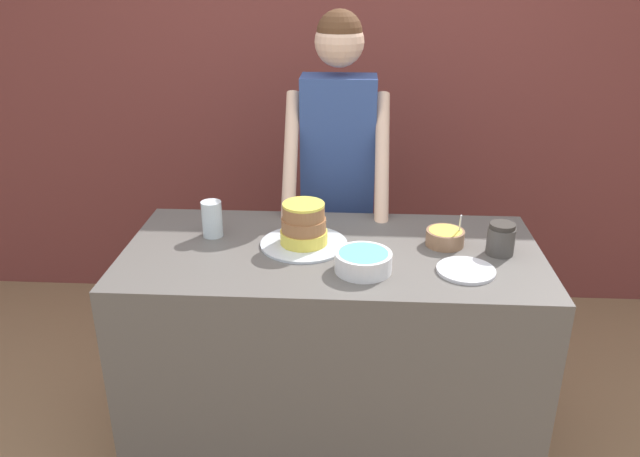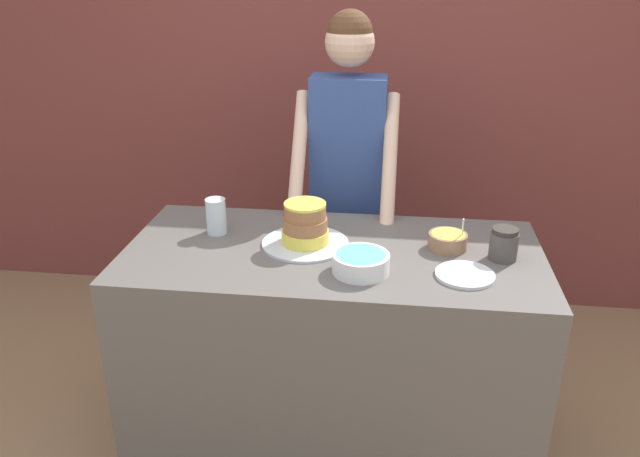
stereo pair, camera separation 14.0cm
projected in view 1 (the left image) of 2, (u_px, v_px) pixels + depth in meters
wall_back at (343, 88)px, 3.54m from camera, size 10.00×0.05×2.60m
counter at (331, 355)px, 2.56m from camera, size 1.58×0.75×0.96m
person_baker at (337, 160)px, 2.87m from camera, size 0.46×0.48×1.78m
cake at (304, 228)px, 2.38m from camera, size 0.34×0.34×0.17m
frosting_bowl_blue at (363, 261)px, 2.19m from camera, size 0.20×0.20×0.07m
frosting_bowl_yellow at (445, 237)px, 2.39m from camera, size 0.15×0.15×0.14m
drinking_glass at (212, 219)px, 2.46m from camera, size 0.08×0.08×0.14m
ceramic_plate at (466, 270)px, 2.20m from camera, size 0.21×0.21×0.01m
stoneware_jar at (501, 239)px, 2.31m from camera, size 0.10×0.10×0.12m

